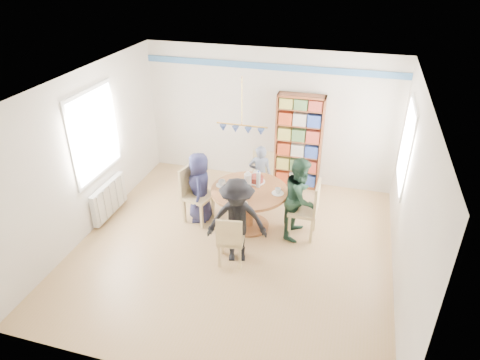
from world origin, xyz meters
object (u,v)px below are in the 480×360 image
(chair_right, at_px, (309,207))
(person_right, at_px, (300,198))
(person_far, at_px, (260,174))
(radiator, at_px, (109,199))
(chair_far, at_px, (262,173))
(chair_left, at_px, (194,191))
(person_left, at_px, (200,187))
(person_near, at_px, (237,221))
(dining_table, at_px, (249,199))
(chair_near, at_px, (230,239))
(bookshelf, at_px, (299,143))

(chair_right, distance_m, person_right, 0.21)
(person_far, bearing_deg, radiator, 15.65)
(person_far, bearing_deg, chair_far, -99.59)
(radiator, bearing_deg, chair_left, 11.91)
(person_left, distance_m, person_far, 1.23)
(chair_far, distance_m, person_near, 1.98)
(person_near, bearing_deg, chair_far, 77.93)
(dining_table, xyz_separation_m, chair_near, (-0.01, -1.06, -0.07))
(person_near, bearing_deg, radiator, 153.99)
(radiator, relative_size, chair_far, 1.09)
(chair_far, distance_m, bookshelf, 0.95)
(chair_near, distance_m, person_right, 1.41)
(radiator, xyz_separation_m, person_left, (1.61, 0.36, 0.29))
(dining_table, bearing_deg, chair_left, -178.11)
(radiator, distance_m, chair_near, 2.60)
(chair_left, bearing_deg, person_near, -39.84)
(chair_near, xyz_separation_m, person_near, (0.06, 0.16, 0.22))
(chair_near, distance_m, bookshelf, 2.84)
(person_near, bearing_deg, chair_left, 126.21)
(chair_right, height_order, person_left, person_left)
(dining_table, height_order, chair_left, chair_left)
(chair_left, relative_size, person_left, 0.80)
(person_right, distance_m, person_far, 1.21)
(chair_near, xyz_separation_m, person_right, (0.87, 1.09, 0.22))
(person_near, xyz_separation_m, bookshelf, (0.51, 2.59, 0.23))
(chair_right, bearing_deg, radiator, -174.21)
(dining_table, distance_m, chair_near, 1.06)
(chair_near, bearing_deg, person_far, 90.12)
(person_near, relative_size, bookshelf, 0.74)
(chair_right, height_order, person_right, person_right)
(bookshelf, bearing_deg, radiator, -146.29)
(dining_table, height_order, bookshelf, bookshelf)
(chair_right, bearing_deg, person_far, 140.34)
(chair_left, height_order, bookshelf, bookshelf)
(chair_far, bearing_deg, bookshelf, 47.38)
(bookshelf, bearing_deg, dining_table, -108.02)
(chair_left, bearing_deg, chair_near, -46.31)
(person_left, relative_size, person_right, 0.91)
(radiator, bearing_deg, chair_near, -15.78)
(chair_right, bearing_deg, chair_near, -133.98)
(dining_table, xyz_separation_m, person_far, (-0.02, 0.86, 0.03))
(radiator, bearing_deg, bookshelf, 33.71)
(chair_left, bearing_deg, chair_far, 48.55)
(chair_far, bearing_deg, dining_table, -88.86)
(chair_right, xyz_separation_m, chair_near, (-1.02, -1.06, -0.08))
(chair_far, xyz_separation_m, person_near, (0.06, -1.97, 0.21))
(chair_far, relative_size, bookshelf, 0.48)
(bookshelf, bearing_deg, person_right, -79.53)
(radiator, distance_m, person_far, 2.78)
(person_far, bearing_deg, chair_near, 79.86)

